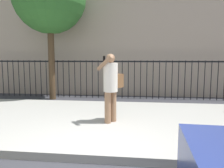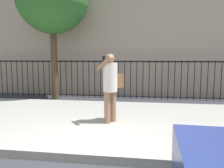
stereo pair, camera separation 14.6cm
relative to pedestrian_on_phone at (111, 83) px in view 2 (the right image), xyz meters
The scene contains 5 objects.
ground_plane 2.20m from the pedestrian_on_phone, 94.65° to the right, with size 60.00×60.00×0.00m, color #333338.
sidewalk 1.09m from the pedestrian_on_phone, 116.91° to the left, with size 28.00×4.40×0.15m, color #9E9B93.
building_facade 7.49m from the pedestrian_on_phone, 91.34° to the left, with size 28.00×4.00×9.28m, color tan.
iron_fence 4.01m from the pedestrian_on_phone, 92.20° to the left, with size 12.03×0.04×1.60m.
pedestrian_on_phone is the anchor object (origin of this frame).
Camera 2 is at (0.94, -3.34, 1.73)m, focal length 35.62 mm.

